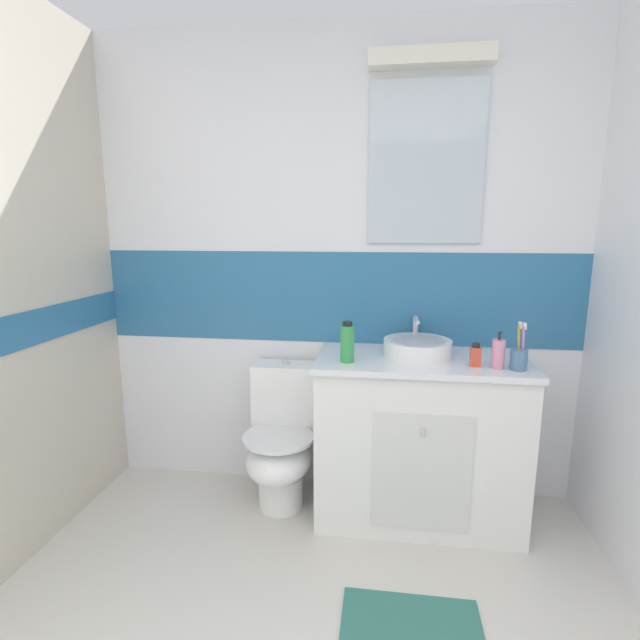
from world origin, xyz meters
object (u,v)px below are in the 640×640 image
object	(u,v)px
soap_dispenser	(498,354)
mouthwash_bottle	(347,343)
toothbrush_cup	(519,358)
sink_basin	(417,347)
perfume_flask_small	(476,355)
toilet	(281,441)

from	to	relation	value
soap_dispenser	mouthwash_bottle	xyz separation A→B (m)	(-0.69, 0.01, 0.03)
mouthwash_bottle	toothbrush_cup	bearing A→B (deg)	-1.61
toothbrush_cup	sink_basin	bearing A→B (deg)	158.19
perfume_flask_small	mouthwash_bottle	world-z (taller)	mouthwash_bottle
toothbrush_cup	perfume_flask_small	world-z (taller)	toothbrush_cup
soap_dispenser	perfume_flask_small	xyz separation A→B (m)	(-0.10, 0.02, -0.02)
perfume_flask_small	soap_dispenser	bearing A→B (deg)	-9.22
toothbrush_cup	perfume_flask_small	size ratio (longest dim) A/B	1.99
sink_basin	perfume_flask_small	distance (m)	0.29
sink_basin	mouthwash_bottle	bearing A→B (deg)	-155.66
sink_basin	toothbrush_cup	xyz separation A→B (m)	(0.44, -0.17, 0.01)
soap_dispenser	mouthwash_bottle	bearing A→B (deg)	179.11
toilet	soap_dispenser	world-z (taller)	soap_dispenser
toilet	perfume_flask_small	bearing A→B (deg)	-7.73
toothbrush_cup	perfume_flask_small	distance (m)	0.19
mouthwash_bottle	perfume_flask_small	bearing A→B (deg)	0.47
sink_basin	toilet	bearing A→B (deg)	-178.41
toothbrush_cup	toilet	bearing A→B (deg)	172.19
sink_basin	toothbrush_cup	bearing A→B (deg)	-21.81
sink_basin	mouthwash_bottle	world-z (taller)	mouthwash_bottle
toothbrush_cup	mouthwash_bottle	world-z (taller)	toothbrush_cup
toothbrush_cup	soap_dispenser	xyz separation A→B (m)	(-0.09, 0.01, 0.01)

